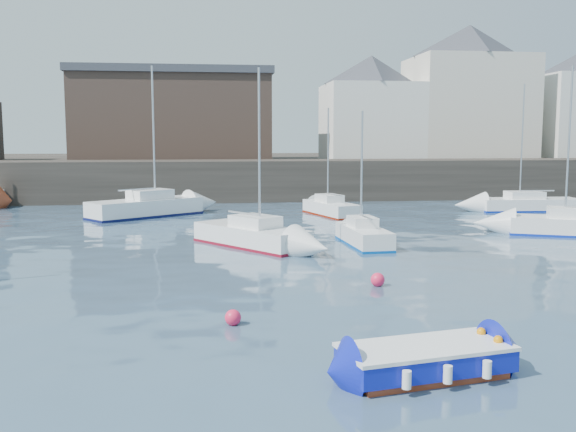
{
  "coord_description": "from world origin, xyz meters",
  "views": [
    {
      "loc": [
        -3.23,
        -13.58,
        4.6
      ],
      "look_at": [
        0.0,
        12.0,
        1.5
      ],
      "focal_mm": 40.0,
      "sensor_mm": 36.0,
      "label": 1
    }
  ],
  "objects": [
    {
      "name": "water",
      "position": [
        0.0,
        0.0,
        0.0
      ],
      "size": [
        220.0,
        220.0,
        0.0
      ],
      "primitive_type": "plane",
      "color": "#2D4760",
      "rests_on": "ground"
    },
    {
      "name": "quay_wall",
      "position": [
        0.0,
        35.0,
        1.5
      ],
      "size": [
        90.0,
        5.0,
        3.0
      ],
      "primitive_type": "cube",
      "color": "#28231E",
      "rests_on": "ground"
    },
    {
      "name": "land_strip",
      "position": [
        0.0,
        53.0,
        1.4
      ],
      "size": [
        90.0,
        32.0,
        2.8
      ],
      "primitive_type": "cube",
      "color": "#28231E",
      "rests_on": "ground"
    },
    {
      "name": "bldg_east_a",
      "position": [
        20.0,
        42.0,
        8.81
      ],
      "size": [
        13.36,
        13.36,
        11.8
      ],
      "color": "beige",
      "rests_on": "land_strip"
    },
    {
      "name": "bldg_east_d",
      "position": [
        11.0,
        41.5,
        7.36
      ],
      "size": [
        11.14,
        11.14,
        8.95
      ],
      "color": "white",
      "rests_on": "land_strip"
    },
    {
      "name": "warehouse",
      "position": [
        -6.0,
        43.0,
        6.62
      ],
      "size": [
        16.4,
        10.4,
        7.6
      ],
      "color": "#3D2D26",
      "rests_on": "land_strip"
    },
    {
      "name": "blue_dinghy",
      "position": [
        0.93,
        -1.97,
        0.35
      ],
      "size": [
        3.54,
        2.06,
        0.64
      ],
      "color": "#97391C",
      "rests_on": "ground"
    },
    {
      "name": "sailboat_b",
      "position": [
        -1.37,
        13.72,
        0.49
      ],
      "size": [
        4.98,
        5.82,
        7.53
      ],
      "color": "white",
      "rests_on": "ground"
    },
    {
      "name": "sailboat_c",
      "position": [
        3.5,
        13.44,
        0.44
      ],
      "size": [
        1.65,
        4.48,
        5.81
      ],
      "color": "white",
      "rests_on": "ground"
    },
    {
      "name": "sailboat_f",
      "position": [
        4.19,
        24.38,
        0.45
      ],
      "size": [
        2.87,
        5.21,
        6.46
      ],
      "color": "white",
      "rests_on": "ground"
    },
    {
      "name": "sailboat_g",
      "position": [
        17.26,
        25.18,
        0.46
      ],
      "size": [
        6.46,
        2.39,
        8.04
      ],
      "color": "white",
      "rests_on": "ground"
    },
    {
      "name": "sailboat_h",
      "position": [
        -6.88,
        25.22,
        0.58
      ],
      "size": [
        6.84,
        5.94,
        8.89
      ],
      "color": "white",
      "rests_on": "ground"
    },
    {
      "name": "buoy_near",
      "position": [
        -2.65,
        2.0,
        0.0
      ],
      "size": [
        0.41,
        0.41,
        0.41
      ],
      "primitive_type": "sphere",
      "color": "#FF244F",
      "rests_on": "ground"
    },
    {
      "name": "buoy_mid",
      "position": [
        2.05,
        5.7,
        0.0
      ],
      "size": [
        0.44,
        0.44,
        0.44
      ],
      "primitive_type": "sphere",
      "color": "#FF244F",
      "rests_on": "ground"
    },
    {
      "name": "buoy_far",
      "position": [
        -3.23,
        19.61,
        0.0
      ],
      "size": [
        0.35,
        0.35,
        0.35
      ],
      "primitive_type": "sphere",
      "color": "#FF244F",
      "rests_on": "ground"
    }
  ]
}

